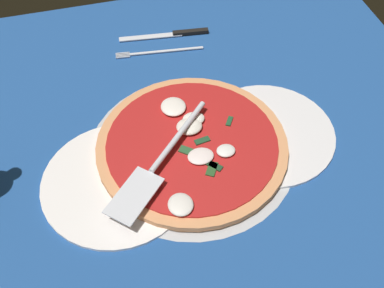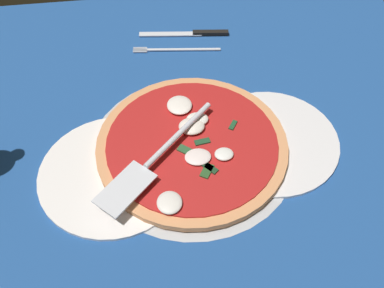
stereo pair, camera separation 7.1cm
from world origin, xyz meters
The scene contains 7 objects.
ground_plane centered at (0.00, 0.00, -0.40)cm, with size 105.64×105.64×0.80cm, color #204B8E.
pizza_pan centered at (1.22, 3.67, 0.46)cm, with size 36.86×36.86×0.93cm, color #B9BCBF.
dinner_plate_left centered at (-12.82, 0.02, 0.50)cm, with size 25.58×25.58×1.00cm, color white.
dinner_plate_right centered at (15.52, 3.62, 0.50)cm, with size 24.57×24.57×1.00cm, color silver.
pizza centered at (1.20, 3.71, 1.72)cm, with size 33.84×33.84×2.78cm.
pizza_server centered at (-5.54, -0.31, 4.05)cm, with size 21.54×21.95×1.00cm.
place_setting_far centered at (3.51, 33.78, 0.36)cm, with size 21.42×13.86×1.40cm.
Camera 1 is at (-12.60, -47.30, 66.12)cm, focal length 44.24 mm.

